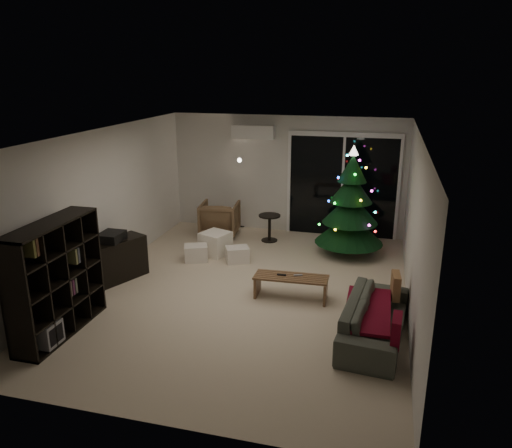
{
  "coord_description": "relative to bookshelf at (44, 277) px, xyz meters",
  "views": [
    {
      "loc": [
        2.02,
        -7.05,
        3.44
      ],
      "look_at": [
        0.1,
        0.3,
        1.05
      ],
      "focal_mm": 35.0,
      "sensor_mm": 36.0,
      "label": 1
    }
  ],
  "objects": [
    {
      "name": "sofa",
      "position": [
        4.3,
        0.92,
        -0.51
      ],
      "size": [
        0.92,
        1.93,
        0.54
      ],
      "primitive_type": "imported",
      "rotation": [
        0.0,
        0.0,
        1.47
      ],
      "color": "#2D3029",
      "rests_on": "floor"
    },
    {
      "name": "floor_lamp",
      "position": [
        1.21,
        5.19,
        -0.01
      ],
      "size": [
        0.25,
        0.25,
        1.54
      ],
      "primitive_type": "cylinder",
      "color": "black",
      "rests_on": "floor"
    },
    {
      "name": "remote_a",
      "position": [
        2.85,
        1.82,
        -0.41
      ],
      "size": [
        0.14,
        0.04,
        0.02
      ],
      "primitive_type": "cube",
      "color": "black",
      "rests_on": "coffee_table"
    },
    {
      "name": "stereo",
      "position": [
        0.0,
        1.73,
        -0.0
      ],
      "size": [
        0.36,
        0.42,
        0.15
      ],
      "primitive_type": "cube",
      "color": "black",
      "rests_on": "media_cabinet"
    },
    {
      "name": "remote_b",
      "position": [
        3.1,
        1.87,
        -0.41
      ],
      "size": [
        0.14,
        0.08,
        0.02
      ],
      "primitive_type": "cube",
      "rotation": [
        0.0,
        0.0,
        0.35
      ],
      "color": "slate",
      "rests_on": "coffee_table"
    },
    {
      "name": "bookshelf",
      "position": [
        0.0,
        0.0,
        0.0
      ],
      "size": [
        0.73,
        1.61,
        1.56
      ],
      "primitive_type": null,
      "rotation": [
        0.0,
        0.0,
        -0.23
      ],
      "color": "black",
      "rests_on": "floor"
    },
    {
      "name": "coffee_table",
      "position": [
        3.0,
        1.82,
        -0.6
      ],
      "size": [
        1.15,
        0.45,
        0.36
      ],
      "primitive_type": null,
      "rotation": [
        0.0,
        0.0,
        0.04
      ],
      "color": "brown",
      "rests_on": "floor"
    },
    {
      "name": "room",
      "position": [
        2.71,
        3.36,
        0.24
      ],
      "size": [
        6.5,
        7.51,
        2.6
      ],
      "color": "beige",
      "rests_on": "ground"
    },
    {
      "name": "cardboard_box_a",
      "position": [
        1.0,
        2.92,
        -0.63
      ],
      "size": [
        0.51,
        0.46,
        0.3
      ],
      "primitive_type": "cube",
      "rotation": [
        0.0,
        0.0,
        0.39
      ],
      "color": "beige",
      "rests_on": "floor"
    },
    {
      "name": "side_table",
      "position": [
        2.07,
        4.35,
        -0.5
      ],
      "size": [
        0.5,
        0.5,
        0.56
      ],
      "primitive_type": "cylinder",
      "rotation": [
        0.0,
        0.0,
        -0.14
      ],
      "color": "black",
      "rests_on": "floor"
    },
    {
      "name": "cushion_a",
      "position": [
        4.55,
        1.57,
        -0.29
      ],
      "size": [
        0.14,
        0.37,
        0.36
      ],
      "primitive_type": "cube",
      "rotation": [
        0.0,
        0.0,
        0.09
      ],
      "color": "#A6724A",
      "rests_on": "sofa"
    },
    {
      "name": "sofa_throw",
      "position": [
        4.2,
        0.92,
        -0.39
      ],
      "size": [
        0.58,
        1.34,
        0.04
      ],
      "primitive_type": "cube",
      "color": "maroon",
      "rests_on": "sofa"
    },
    {
      "name": "cushion_b",
      "position": [
        4.55,
        0.27,
        -0.29
      ],
      "size": [
        0.13,
        0.36,
        0.36
      ],
      "primitive_type": "cube",
      "rotation": [
        0.0,
        0.0,
        -0.07
      ],
      "color": "maroon",
      "rests_on": "sofa"
    },
    {
      "name": "armchair",
      "position": [
        0.96,
        4.44,
        -0.42
      ],
      "size": [
        0.86,
        0.88,
        0.72
      ],
      "primitive_type": "imported",
      "rotation": [
        0.0,
        0.0,
        3.26
      ],
      "color": "brown",
      "rests_on": "floor"
    },
    {
      "name": "ottoman",
      "position": [
        1.24,
        3.33,
        -0.56
      ],
      "size": [
        0.63,
        0.63,
        0.44
      ],
      "primitive_type": "cube",
      "rotation": [
        0.0,
        0.0,
        -0.37
      ],
      "color": "white",
      "rests_on": "floor"
    },
    {
      "name": "cardboard_box_b",
      "position": [
        1.76,
        3.05,
        -0.64
      ],
      "size": [
        0.5,
        0.46,
        0.29
      ],
      "primitive_type": "cube",
      "rotation": [
        0.0,
        0.0,
        0.46
      ],
      "color": "beige",
      "rests_on": "floor"
    },
    {
      "name": "christmas_tree",
      "position": [
        3.71,
        3.99,
        0.27
      ],
      "size": [
        1.47,
        1.47,
        2.09
      ],
      "primitive_type": "cone",
      "rotation": [
        0.0,
        0.0,
        -0.14
      ],
      "color": "#0D3919",
      "rests_on": "floor"
    },
    {
      "name": "media_cabinet",
      "position": [
        0.0,
        1.73,
        -0.43
      ],
      "size": [
        0.84,
        1.2,
        0.7
      ],
      "primitive_type": "cube",
      "rotation": [
        0.0,
        0.0,
        -0.42
      ],
      "color": "black",
      "rests_on": "floor"
    }
  ]
}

